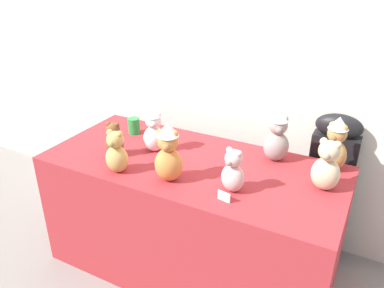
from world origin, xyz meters
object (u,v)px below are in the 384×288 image
object	(u,v)px
teddy_bear_ash	(277,136)
teddy_bear_sand	(326,167)
teddy_bear_blush	(233,172)
teddy_bear_ginger	(168,153)
display_table	(192,216)
teddy_bear_snow	(154,130)
teddy_bear_honey	(116,153)
teddy_bear_caramel	(335,144)
instrument_case	(328,188)
party_cup_green	(134,126)
teddy_bear_chestnut	(114,140)

from	to	relation	value
teddy_bear_ash	teddy_bear_sand	size ratio (longest dim) A/B	1.14
teddy_bear_blush	teddy_bear_ginger	xyz separation A→B (m)	(-0.34, -0.06, 0.05)
display_table	teddy_bear_snow	size ratio (longest dim) A/B	6.04
teddy_bear_honey	teddy_bear_caramel	distance (m)	1.22
display_table	teddy_bear_honey	distance (m)	0.67
teddy_bear_blush	teddy_bear_snow	distance (m)	0.64
display_table	teddy_bear_sand	world-z (taller)	teddy_bear_sand
instrument_case	teddy_bear_ash	bearing A→B (deg)	-138.41
display_table	party_cup_green	xyz separation A→B (m)	(-0.55, 0.19, 0.45)
teddy_bear_honey	teddy_bear_caramel	bearing A→B (deg)	21.20
teddy_bear_blush	teddy_bear_ginger	bearing A→B (deg)	-156.14
teddy_bear_snow	teddy_bear_caramel	xyz separation A→B (m)	(1.02, 0.28, 0.01)
teddy_bear_blush	teddy_bear_sand	xyz separation A→B (m)	(0.41, 0.24, 0.02)
teddy_bear_sand	teddy_bear_ash	bearing A→B (deg)	156.27
teddy_bear_sand	instrument_case	bearing A→B (deg)	99.75
display_table	teddy_bear_sand	bearing A→B (deg)	5.01
display_table	instrument_case	world-z (taller)	instrument_case
teddy_bear_ash	teddy_bear_snow	world-z (taller)	teddy_bear_ash
teddy_bear_snow	teddy_bear_honey	bearing A→B (deg)	-129.59
teddy_bear_caramel	party_cup_green	world-z (taller)	teddy_bear_caramel
display_table	teddy_bear_ginger	bearing A→B (deg)	-94.26
teddy_bear_chestnut	teddy_bear_sand	bearing A→B (deg)	-6.27
teddy_bear_blush	teddy_bear_snow	size ratio (longest dim) A/B	0.83
teddy_bear_ginger	party_cup_green	distance (m)	0.68
teddy_bear_chestnut	teddy_bear_blush	bearing A→B (deg)	-18.46
teddy_bear_ginger	teddy_bear_caramel	xyz separation A→B (m)	(0.76, 0.54, -0.01)
teddy_bear_blush	party_cup_green	size ratio (longest dim) A/B	2.21
teddy_bear_chestnut	teddy_bear_snow	bearing A→B (deg)	27.10
teddy_bear_honey	teddy_bear_ash	xyz separation A→B (m)	(0.74, 0.55, 0.04)
display_table	teddy_bear_honey	xyz separation A→B (m)	(-0.32, -0.29, 0.51)
instrument_case	teddy_bear_caramel	bearing A→B (deg)	-86.23
instrument_case	teddy_bear_blush	world-z (taller)	instrument_case
teddy_bear_sand	party_cup_green	xyz separation A→B (m)	(-1.29, 0.12, -0.08)
display_table	teddy_bear_ash	world-z (taller)	teddy_bear_ash
instrument_case	teddy_bear_caramel	xyz separation A→B (m)	(0.02, -0.23, 0.42)
teddy_bear_snow	teddy_bear_caramel	distance (m)	1.06
teddy_bear_chestnut	teddy_bear_sand	world-z (taller)	teddy_bear_sand
teddy_bear_blush	teddy_bear_snow	bearing A→B (deg)	175.51
teddy_bear_chestnut	teddy_bear_honey	bearing A→B (deg)	-63.94
teddy_bear_sand	teddy_bear_caramel	size ratio (longest dim) A/B	0.89
instrument_case	teddy_bear_honey	bearing A→B (deg)	-142.49
display_table	teddy_bear_chestnut	bearing A→B (deg)	-163.25
teddy_bear_blush	teddy_bear_snow	xyz separation A→B (m)	(-0.61, 0.20, 0.03)
display_table	teddy_bear_snow	world-z (taller)	teddy_bear_snow
teddy_bear_blush	teddy_bear_caramel	bearing A→B (deg)	62.83
teddy_bear_ginger	teddy_bear_caramel	size ratio (longest dim) A/B	1.06
instrument_case	teddy_bear_ash	world-z (taller)	teddy_bear_ash
teddy_bear_honey	teddy_bear_chestnut	xyz separation A→B (m)	(-0.14, 0.15, -0.02)
teddy_bear_chestnut	party_cup_green	distance (m)	0.34
teddy_bear_blush	teddy_bear_sand	world-z (taller)	teddy_bear_sand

